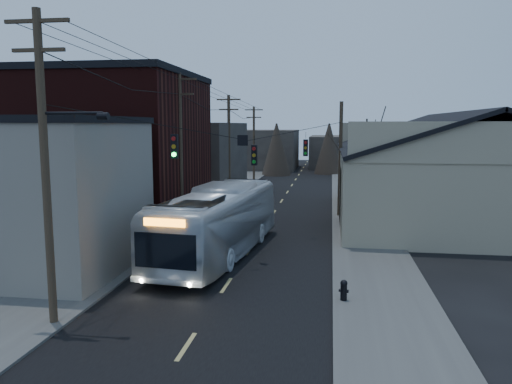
{
  "coord_description": "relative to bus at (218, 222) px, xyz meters",
  "views": [
    {
      "loc": [
        4.32,
        -12.17,
        6.84
      ],
      "look_at": [
        0.11,
        15.83,
        3.0
      ],
      "focal_mm": 35.0,
      "sensor_mm": 36.0,
      "label": 1
    }
  ],
  "objects": [
    {
      "name": "sidewalk_right",
      "position": [
        7.9,
        17.32,
        -1.75
      ],
      "size": [
        4.0,
        110.0,
        0.12
      ],
      "primitive_type": "cube",
      "color": "#474744",
      "rests_on": "ground"
    },
    {
      "name": "sidewalk_left",
      "position": [
        -5.1,
        17.32,
        -1.75
      ],
      "size": [
        4.0,
        110.0,
        0.12
      ],
      "primitive_type": "cube",
      "color": "#474744",
      "rests_on": "ground"
    },
    {
      "name": "parked_car",
      "position": [
        -1.99,
        19.26,
        -1.07
      ],
      "size": [
        1.85,
        4.6,
        1.49
      ],
      "primitive_type": "imported",
      "rotation": [
        0.0,
        0.0,
        -0.06
      ],
      "color": "#AAACB2",
      "rests_on": "ground"
    },
    {
      "name": "road_surface",
      "position": [
        1.4,
        17.32,
        -1.8
      ],
      "size": [
        9.0,
        110.0,
        0.02
      ],
      "primitive_type": "cube",
      "color": "black",
      "rests_on": "ground"
    },
    {
      "name": "bus",
      "position": [
        0.0,
        0.0,
        0.0
      ],
      "size": [
        4.45,
        13.27,
        3.62
      ],
      "primitive_type": "imported",
      "rotation": [
        0.0,
        0.0,
        3.03
      ],
      "color": "silver",
      "rests_on": "ground"
    },
    {
      "name": "building_left_far",
      "position": [
        -8.1,
        23.32,
        1.69
      ],
      "size": [
        9.0,
        14.0,
        7.0
      ],
      "primitive_type": "cube",
      "color": "#322C28",
      "rests_on": "ground"
    },
    {
      "name": "ground",
      "position": [
        1.4,
        -12.68,
        -1.81
      ],
      "size": [
        160.0,
        160.0,
        0.0
      ],
      "primitive_type": "plane",
      "color": "black",
      "rests_on": "ground"
    },
    {
      "name": "fire_hydrant",
      "position": [
        6.31,
        -6.06,
        -1.26
      ],
      "size": [
        0.39,
        0.28,
        0.81
      ],
      "rotation": [
        0.0,
        0.0,
        -0.26
      ],
      "color": "black",
      "rests_on": "sidewalk_right"
    },
    {
      "name": "building_clapboard",
      "position": [
        -7.6,
        -3.68,
        1.69
      ],
      "size": [
        8.0,
        8.0,
        7.0
      ],
      "primitive_type": "cube",
      "color": "gray",
      "rests_on": "ground"
    },
    {
      "name": "utility_lines",
      "position": [
        -1.71,
        11.46,
        3.14
      ],
      "size": [
        11.24,
        45.28,
        10.5
      ],
      "color": "#382B1E",
      "rests_on": "ground"
    },
    {
      "name": "bare_tree",
      "position": [
        7.9,
        7.32,
        1.79
      ],
      "size": [
        0.4,
        0.4,
        7.2
      ],
      "primitive_type": "cone",
      "color": "black",
      "rests_on": "ground"
    },
    {
      "name": "building_brick",
      "position": [
        -8.6,
        7.32,
        3.19
      ],
      "size": [
        10.0,
        12.0,
        10.0
      ],
      "primitive_type": "cube",
      "color": "black",
      "rests_on": "ground"
    },
    {
      "name": "building_far_right",
      "position": [
        8.4,
        57.32,
        0.69
      ],
      "size": [
        12.0,
        14.0,
        5.0
      ],
      "primitive_type": "cube",
      "color": "#322C28",
      "rests_on": "ground"
    },
    {
      "name": "warehouse",
      "position": [
        14.4,
        12.32,
        0.88
      ],
      "size": [
        16.16,
        20.6,
        7.73
      ],
      "color": "gray",
      "rests_on": "ground"
    },
    {
      "name": "building_far_left",
      "position": [
        -4.6,
        52.32,
        1.19
      ],
      "size": [
        10.0,
        12.0,
        6.0
      ],
      "primitive_type": "cube",
      "color": "#322C28",
      "rests_on": "ground"
    }
  ]
}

